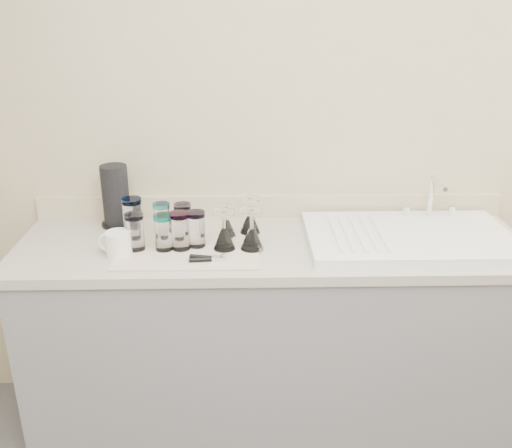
{
  "coord_description": "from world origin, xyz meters",
  "views": [
    {
      "loc": [
        -0.12,
        -0.9,
        1.83
      ],
      "look_at": [
        -0.07,
        1.15,
        1.0
      ],
      "focal_mm": 40.0,
      "sensor_mm": 36.0,
      "label": 1
    }
  ],
  "objects_px": {
    "tumbler_magenta": "(135,231)",
    "goblet_back_right": "(250,221)",
    "tumbler_cyan": "(162,219)",
    "tumbler_purple": "(183,220)",
    "goblet_front_right": "(252,236)",
    "can_opener": "(208,258)",
    "sink_unit": "(409,236)",
    "tumbler_blue": "(164,232)",
    "paper_towel_roll": "(116,197)",
    "tumbler_lavender": "(180,231)",
    "white_mug": "(118,244)",
    "tumbler_extra": "(196,229)",
    "goblet_front_left": "(224,236)",
    "goblet_back_left": "(227,226)",
    "tumbler_teal": "(133,217)"
  },
  "relations": [
    {
      "from": "goblet_front_right",
      "to": "can_opener",
      "type": "bearing_deg",
      "value": -147.19
    },
    {
      "from": "tumbler_teal",
      "to": "goblet_front_right",
      "type": "height_order",
      "value": "same"
    },
    {
      "from": "tumbler_cyan",
      "to": "goblet_back_left",
      "type": "distance_m",
      "value": 0.27
    },
    {
      "from": "tumbler_lavender",
      "to": "goblet_front_right",
      "type": "bearing_deg",
      "value": -0.9
    },
    {
      "from": "tumbler_lavender",
      "to": "goblet_back_right",
      "type": "xyz_separation_m",
      "value": [
        0.27,
        0.16,
        -0.03
      ]
    },
    {
      "from": "goblet_front_left",
      "to": "goblet_front_right",
      "type": "height_order",
      "value": "goblet_front_right"
    },
    {
      "from": "goblet_back_right",
      "to": "can_opener",
      "type": "bearing_deg",
      "value": -120.57
    },
    {
      "from": "goblet_back_left",
      "to": "goblet_back_right",
      "type": "height_order",
      "value": "goblet_back_right"
    },
    {
      "from": "tumbler_lavender",
      "to": "white_mug",
      "type": "bearing_deg",
      "value": -169.05
    },
    {
      "from": "sink_unit",
      "to": "white_mug",
      "type": "bearing_deg",
      "value": -174.04
    },
    {
      "from": "goblet_front_left",
      "to": "can_opener",
      "type": "height_order",
      "value": "goblet_front_left"
    },
    {
      "from": "tumbler_extra",
      "to": "paper_towel_roll",
      "type": "xyz_separation_m",
      "value": [
        -0.36,
        0.25,
        0.05
      ]
    },
    {
      "from": "can_opener",
      "to": "tumbler_lavender",
      "type": "bearing_deg",
      "value": 134.86
    },
    {
      "from": "tumbler_blue",
      "to": "white_mug",
      "type": "xyz_separation_m",
      "value": [
        -0.17,
        -0.04,
        -0.03
      ]
    },
    {
      "from": "white_mug",
      "to": "can_opener",
      "type": "bearing_deg",
      "value": -10.82
    },
    {
      "from": "tumbler_teal",
      "to": "tumbler_cyan",
      "type": "xyz_separation_m",
      "value": [
        0.12,
        0.0,
        -0.01
      ]
    },
    {
      "from": "tumbler_cyan",
      "to": "can_opener",
      "type": "relative_size",
      "value": 0.99
    },
    {
      "from": "goblet_front_right",
      "to": "white_mug",
      "type": "height_order",
      "value": "goblet_front_right"
    },
    {
      "from": "paper_towel_roll",
      "to": "goblet_front_right",
      "type": "bearing_deg",
      "value": -25.71
    },
    {
      "from": "tumbler_magenta",
      "to": "tumbler_extra",
      "type": "distance_m",
      "value": 0.24
    },
    {
      "from": "tumbler_teal",
      "to": "tumbler_purple",
      "type": "xyz_separation_m",
      "value": [
        0.2,
        -0.01,
        -0.01
      ]
    },
    {
      "from": "tumbler_extra",
      "to": "goblet_back_right",
      "type": "xyz_separation_m",
      "value": [
        0.21,
        0.14,
        -0.02
      ]
    },
    {
      "from": "tumbler_cyan",
      "to": "tumbler_purple",
      "type": "height_order",
      "value": "tumbler_purple"
    },
    {
      "from": "goblet_back_right",
      "to": "goblet_front_left",
      "type": "height_order",
      "value": "goblet_front_left"
    },
    {
      "from": "tumbler_extra",
      "to": "paper_towel_roll",
      "type": "bearing_deg",
      "value": 145.41
    },
    {
      "from": "tumbler_magenta",
      "to": "goblet_back_right",
      "type": "bearing_deg",
      "value": 19.74
    },
    {
      "from": "tumbler_blue",
      "to": "tumbler_lavender",
      "type": "relative_size",
      "value": 0.95
    },
    {
      "from": "tumbler_cyan",
      "to": "goblet_front_right",
      "type": "xyz_separation_m",
      "value": [
        0.37,
        -0.14,
        -0.02
      ]
    },
    {
      "from": "tumbler_blue",
      "to": "goblet_front_left",
      "type": "xyz_separation_m",
      "value": [
        0.23,
        0.0,
        -0.02
      ]
    },
    {
      "from": "tumbler_blue",
      "to": "goblet_back_left",
      "type": "relative_size",
      "value": 1.13
    },
    {
      "from": "tumbler_magenta",
      "to": "tumbler_extra",
      "type": "height_order",
      "value": "tumbler_magenta"
    },
    {
      "from": "tumbler_purple",
      "to": "paper_towel_roll",
      "type": "relative_size",
      "value": 0.52
    },
    {
      "from": "tumbler_blue",
      "to": "goblet_back_right",
      "type": "relative_size",
      "value": 0.95
    },
    {
      "from": "tumbler_extra",
      "to": "can_opener",
      "type": "xyz_separation_m",
      "value": [
        0.05,
        -0.14,
        -0.06
      ]
    },
    {
      "from": "tumbler_cyan",
      "to": "tumbler_lavender",
      "type": "bearing_deg",
      "value": -57.31
    },
    {
      "from": "tumbler_teal",
      "to": "sink_unit",
      "type": "bearing_deg",
      "value": -3.18
    },
    {
      "from": "goblet_back_right",
      "to": "white_mug",
      "type": "distance_m",
      "value": 0.55
    },
    {
      "from": "tumbler_purple",
      "to": "goblet_back_right",
      "type": "height_order",
      "value": "goblet_back_right"
    },
    {
      "from": "tumbler_magenta",
      "to": "goblet_back_left",
      "type": "height_order",
      "value": "tumbler_magenta"
    },
    {
      "from": "tumbler_magenta",
      "to": "goblet_front_right",
      "type": "distance_m",
      "value": 0.45
    },
    {
      "from": "tumbler_extra",
      "to": "goblet_front_left",
      "type": "height_order",
      "value": "goblet_front_left"
    },
    {
      "from": "goblet_back_left",
      "to": "white_mug",
      "type": "height_order",
      "value": "goblet_back_left"
    },
    {
      "from": "tumbler_blue",
      "to": "goblet_back_left",
      "type": "bearing_deg",
      "value": 28.8
    },
    {
      "from": "white_mug",
      "to": "paper_towel_roll",
      "type": "relative_size",
      "value": 0.55
    },
    {
      "from": "goblet_back_left",
      "to": "can_opener",
      "type": "xyz_separation_m",
      "value": [
        -0.07,
        -0.24,
        -0.03
      ]
    },
    {
      "from": "tumbler_extra",
      "to": "tumbler_blue",
      "type": "bearing_deg",
      "value": -166.56
    },
    {
      "from": "tumbler_lavender",
      "to": "goblet_back_right",
      "type": "bearing_deg",
      "value": 30.64
    },
    {
      "from": "sink_unit",
      "to": "tumbler_blue",
      "type": "relative_size",
      "value": 5.74
    },
    {
      "from": "goblet_front_right",
      "to": "tumbler_cyan",
      "type": "bearing_deg",
      "value": 158.62
    },
    {
      "from": "goblet_back_left",
      "to": "goblet_back_right",
      "type": "xyz_separation_m",
      "value": [
        0.09,
        0.03,
        0.01
      ]
    }
  ]
}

